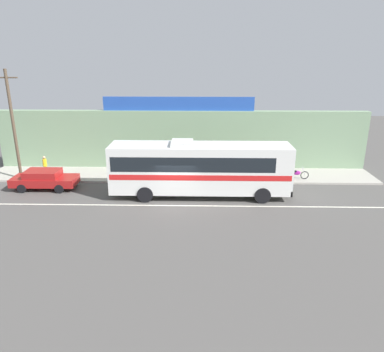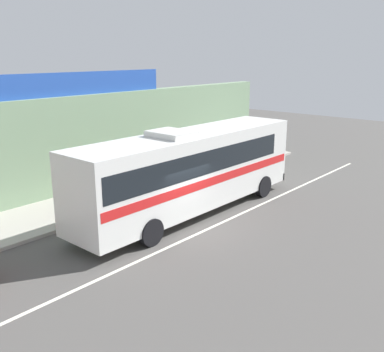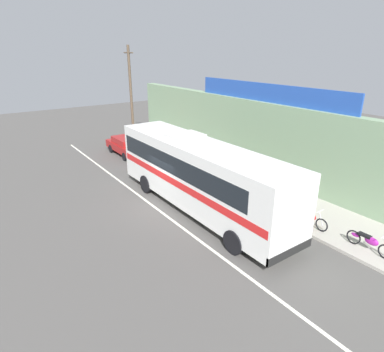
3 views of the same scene
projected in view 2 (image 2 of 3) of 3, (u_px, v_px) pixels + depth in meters
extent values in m
plane|color=#4F4C49|center=(183.00, 228.00, 17.72)|extent=(70.00, 70.00, 0.00)
cube|color=#A8A399|center=(102.00, 199.00, 20.98)|extent=(30.00, 3.60, 0.14)
cube|color=gray|center=(72.00, 145.00, 21.71)|extent=(30.00, 0.70, 4.80)
cube|color=#234CAD|center=(63.00, 84.00, 20.77)|extent=(12.09, 0.12, 1.10)
cube|color=silver|center=(199.00, 233.00, 17.22)|extent=(30.00, 0.14, 0.01)
cube|color=silver|center=(191.00, 169.00, 18.92)|extent=(11.81, 2.48, 3.10)
cube|color=black|center=(183.00, 158.00, 18.43)|extent=(10.39, 2.50, 0.96)
cube|color=red|center=(191.00, 176.00, 19.00)|extent=(11.58, 2.50, 0.36)
cube|color=black|center=(265.00, 139.00, 23.09)|extent=(0.04, 2.23, 1.40)
cube|color=black|center=(263.00, 173.00, 23.56)|extent=(0.12, 2.48, 0.36)
cube|color=silver|center=(171.00, 134.00, 17.62)|extent=(1.40, 1.74, 0.24)
cylinder|color=black|center=(225.00, 178.00, 22.97)|extent=(1.04, 0.32, 1.04)
cylinder|color=black|center=(263.00, 186.00, 21.52)|extent=(1.04, 0.32, 1.04)
cylinder|color=black|center=(110.00, 217.00, 17.46)|extent=(1.04, 0.32, 1.04)
cylinder|color=black|center=(151.00, 232.00, 16.01)|extent=(1.04, 0.32, 1.04)
torus|color=black|center=(235.00, 160.00, 27.14)|extent=(0.62, 0.06, 0.62)
torus|color=black|center=(222.00, 164.00, 26.17)|extent=(0.62, 0.06, 0.62)
cylinder|color=silver|center=(234.00, 155.00, 27.00)|extent=(0.34, 0.04, 0.65)
cylinder|color=silver|center=(234.00, 151.00, 26.84)|extent=(0.03, 0.56, 0.03)
ellipsoid|color=#991E8C|center=(229.00, 159.00, 26.66)|extent=(0.56, 0.22, 0.34)
cube|color=black|center=(226.00, 158.00, 26.40)|extent=(0.52, 0.20, 0.10)
ellipsoid|color=#991E8C|center=(223.00, 161.00, 26.18)|extent=(0.36, 0.14, 0.16)
torus|color=black|center=(210.00, 169.00, 25.03)|extent=(0.62, 0.06, 0.62)
torus|color=black|center=(195.00, 174.00, 24.06)|extent=(0.62, 0.06, 0.62)
cylinder|color=silver|center=(209.00, 164.00, 24.89)|extent=(0.34, 0.04, 0.65)
cylinder|color=silver|center=(208.00, 159.00, 24.74)|extent=(0.03, 0.56, 0.03)
ellipsoid|color=red|center=(203.00, 168.00, 24.55)|extent=(0.56, 0.22, 0.34)
cube|color=black|center=(200.00, 167.00, 24.29)|extent=(0.52, 0.20, 0.10)
ellipsoid|color=red|center=(195.00, 171.00, 24.07)|extent=(0.36, 0.14, 0.16)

